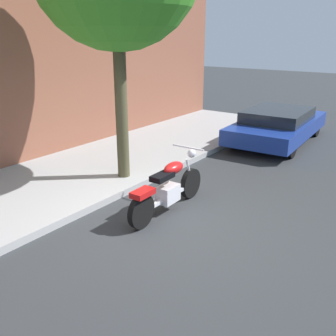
# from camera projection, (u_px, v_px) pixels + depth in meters

# --- Properties ---
(ground_plane) EXTENTS (60.00, 60.00, 0.00)m
(ground_plane) POSITION_uv_depth(u_px,v_px,m) (161.00, 224.00, 6.80)
(ground_plane) COLOR #303335
(sidewalk) EXTENTS (18.09, 3.27, 0.14)m
(sidewalk) POSITION_uv_depth(u_px,v_px,m) (53.00, 184.00, 8.42)
(sidewalk) COLOR #A3A3A3
(sidewalk) RESTS_ON ground
(motorcycle) EXTENTS (2.21, 0.70, 1.11)m
(motorcycle) POSITION_uv_depth(u_px,v_px,m) (168.00, 189.00, 7.15)
(motorcycle) COLOR black
(motorcycle) RESTS_ON ground
(parked_car_blue) EXTENTS (4.39, 2.13, 1.03)m
(parked_car_blue) POSITION_uv_depth(u_px,v_px,m) (278.00, 124.00, 11.73)
(parked_car_blue) COLOR black
(parked_car_blue) RESTS_ON ground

